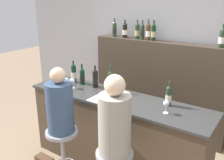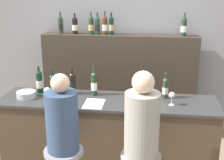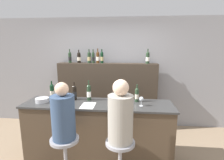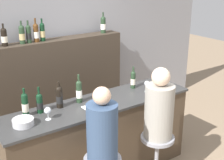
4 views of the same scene
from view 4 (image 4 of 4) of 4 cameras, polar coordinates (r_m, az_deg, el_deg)
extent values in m
cube|color=gray|center=(4.90, -12.00, 4.75)|extent=(6.40, 0.05, 2.60)
cube|color=#473828|center=(3.97, -2.37, -11.11)|extent=(2.41, 0.57, 0.99)
cube|color=#333333|center=(3.74, -2.48, -4.37)|extent=(2.45, 0.61, 0.03)
cube|color=#382D23|center=(4.86, -10.50, -1.76)|extent=(2.29, 0.28, 1.55)
cylinder|color=black|center=(3.48, -15.58, -4.67)|extent=(0.07, 0.07, 0.23)
cylinder|color=beige|center=(3.48, -15.56, -4.85)|extent=(0.07, 0.07, 0.09)
sphere|color=black|center=(3.43, -15.76, -2.89)|extent=(0.07, 0.07, 0.07)
cylinder|color=black|center=(3.41, -15.84, -2.08)|extent=(0.02, 0.02, 0.08)
cylinder|color=black|center=(3.54, -13.07, -4.41)|extent=(0.07, 0.07, 0.19)
cylinder|color=black|center=(3.54, -13.06, -4.55)|extent=(0.07, 0.07, 0.08)
sphere|color=black|center=(3.50, -13.19, -2.98)|extent=(0.07, 0.07, 0.07)
cylinder|color=black|center=(3.47, -13.27, -2.03)|extent=(0.02, 0.02, 0.10)
cylinder|color=black|center=(3.61, -9.58, -3.37)|extent=(0.07, 0.07, 0.22)
cylinder|color=black|center=(3.62, -9.57, -3.52)|extent=(0.08, 0.08, 0.09)
sphere|color=black|center=(3.57, -9.68, -1.76)|extent=(0.07, 0.07, 0.07)
cylinder|color=black|center=(3.55, -9.73, -0.92)|extent=(0.02, 0.02, 0.08)
cylinder|color=#233823|center=(3.72, -6.04, -2.36)|extent=(0.07, 0.07, 0.24)
cylinder|color=white|center=(3.72, -6.03, -2.53)|extent=(0.07, 0.07, 0.10)
sphere|color=#233823|center=(3.67, -6.11, -0.64)|extent=(0.07, 0.07, 0.07)
cylinder|color=#233823|center=(3.65, -6.14, 0.29)|extent=(0.02, 0.02, 0.10)
cylinder|color=#233823|center=(4.15, 3.87, -0.14)|extent=(0.06, 0.06, 0.20)
cylinder|color=beige|center=(4.15, 3.87, -0.28)|extent=(0.07, 0.07, 0.08)
sphere|color=#233823|center=(4.12, 3.91, 1.19)|extent=(0.06, 0.06, 0.06)
cylinder|color=#233823|center=(4.10, 3.92, 1.90)|extent=(0.02, 0.02, 0.08)
cylinder|color=black|center=(4.40, -19.09, 7.19)|extent=(0.08, 0.08, 0.21)
cylinder|color=beige|center=(4.40, -19.08, 7.06)|extent=(0.08, 0.08, 0.08)
sphere|color=black|center=(4.38, -19.24, 8.50)|extent=(0.08, 0.08, 0.08)
cylinder|color=black|center=(4.37, -19.33, 9.22)|extent=(0.02, 0.02, 0.08)
cylinder|color=#233823|center=(4.47, -16.13, 7.76)|extent=(0.08, 0.08, 0.22)
cylinder|color=tan|center=(4.47, -16.11, 7.62)|extent=(0.08, 0.08, 0.09)
sphere|color=#233823|center=(4.45, -16.26, 9.12)|extent=(0.08, 0.08, 0.08)
cylinder|color=#233823|center=(4.44, -16.33, 9.84)|extent=(0.02, 0.02, 0.08)
cylinder|color=#233823|center=(4.50, -14.99, 7.92)|extent=(0.07, 0.07, 0.21)
cylinder|color=black|center=(4.50, -14.98, 7.78)|extent=(0.07, 0.07, 0.09)
sphere|color=#233823|center=(4.48, -15.11, 9.25)|extent=(0.07, 0.07, 0.07)
cylinder|color=#233823|center=(4.47, -15.18, 9.96)|extent=(0.02, 0.02, 0.08)
cylinder|color=#4C2D14|center=(4.53, -13.71, 8.17)|extent=(0.07, 0.07, 0.22)
cylinder|color=white|center=(4.53, -13.70, 8.04)|extent=(0.08, 0.08, 0.09)
sphere|color=#4C2D14|center=(4.51, -13.82, 9.56)|extent=(0.07, 0.07, 0.07)
cylinder|color=#4C2D14|center=(4.50, -13.89, 10.33)|extent=(0.02, 0.02, 0.09)
cylinder|color=black|center=(4.57, -12.60, 8.35)|extent=(0.07, 0.07, 0.22)
cylinder|color=tan|center=(4.57, -12.59, 8.22)|extent=(0.07, 0.07, 0.09)
sphere|color=black|center=(4.55, -12.71, 9.73)|extent=(0.07, 0.07, 0.07)
cylinder|color=black|center=(4.54, -12.76, 10.42)|extent=(0.02, 0.02, 0.08)
cylinder|color=#233823|center=(5.04, -1.62, 9.86)|extent=(0.08, 0.08, 0.22)
cylinder|color=white|center=(5.04, -1.62, 9.73)|extent=(0.08, 0.08, 0.09)
sphere|color=#233823|center=(5.02, -1.64, 11.11)|extent=(0.08, 0.08, 0.08)
cylinder|color=#233823|center=(5.01, -1.64, 11.79)|extent=(0.02, 0.02, 0.09)
cylinder|color=silver|center=(3.40, -11.56, -7.05)|extent=(0.06, 0.06, 0.00)
cylinder|color=silver|center=(3.38, -11.60, -6.52)|extent=(0.01, 0.01, 0.07)
sphere|color=silver|center=(3.35, -11.68, -5.49)|extent=(0.08, 0.08, 0.08)
cylinder|color=silver|center=(4.07, 6.36, -2.11)|extent=(0.06, 0.06, 0.00)
cylinder|color=silver|center=(4.06, 6.38, -1.57)|extent=(0.01, 0.01, 0.08)
sphere|color=silver|center=(4.03, 6.42, -0.63)|extent=(0.07, 0.07, 0.07)
cylinder|color=#B7B7BC|center=(3.33, -15.94, -7.41)|extent=(0.22, 0.22, 0.07)
cube|color=white|center=(3.56, -3.07, -5.35)|extent=(0.21, 0.30, 0.00)
cylinder|color=gray|center=(3.27, -1.74, -14.39)|extent=(0.39, 0.39, 0.04)
cylinder|color=#334766|center=(3.10, -1.81, -9.53)|extent=(0.31, 0.31, 0.60)
sphere|color=#D8AD8C|center=(2.93, -1.89, -2.92)|extent=(0.18, 0.18, 0.18)
cylinder|color=gray|center=(3.67, 8.32, -10.45)|extent=(0.39, 0.39, 0.04)
cylinder|color=gray|center=(3.52, 8.58, -5.78)|extent=(0.32, 0.32, 0.62)
sphere|color=beige|center=(3.36, 8.94, 0.59)|extent=(0.20, 0.20, 0.20)
camera|label=1|loc=(3.49, 47.67, 8.18)|focal=40.00mm
camera|label=2|loc=(2.32, 63.24, 2.63)|focal=50.00mm
camera|label=3|loc=(2.40, 48.53, -1.17)|focal=28.00mm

